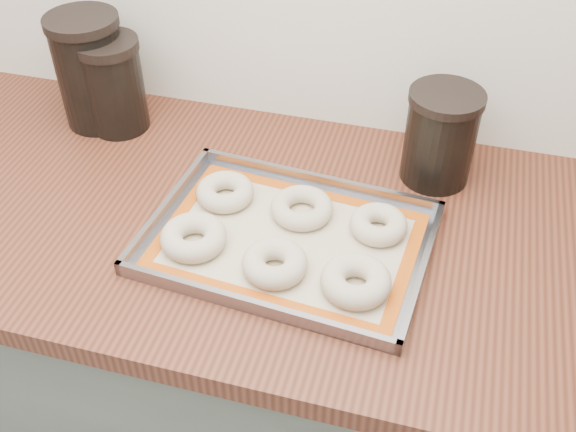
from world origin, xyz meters
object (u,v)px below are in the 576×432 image
(bagel_front_right, at_px, (356,281))
(canister_right, at_px, (440,136))
(canister_mid, at_px, (114,85))
(bagel_back_mid, at_px, (302,208))
(bagel_back_right, at_px, (378,224))
(canister_left, at_px, (91,70))
(baking_tray, at_px, (288,240))
(bagel_back_left, at_px, (225,192))
(bagel_front_left, at_px, (194,237))
(bagel_front_mid, at_px, (275,263))

(bagel_front_right, bearing_deg, canister_right, 75.22)
(canister_mid, bearing_deg, bagel_back_mid, -22.50)
(bagel_back_mid, xyz_separation_m, canister_right, (0.21, 0.18, 0.07))
(bagel_back_right, xyz_separation_m, canister_mid, (-0.56, 0.19, 0.07))
(canister_left, xyz_separation_m, canister_right, (0.69, -0.01, -0.02))
(bagel_back_right, relative_size, canister_right, 0.54)
(baking_tray, bearing_deg, bagel_back_left, 151.25)
(canister_mid, bearing_deg, canister_right, -0.03)
(bagel_front_left, relative_size, bagel_front_mid, 1.05)
(canister_left, distance_m, canister_right, 0.69)
(bagel_back_mid, height_order, bagel_back_right, bagel_back_right)
(bagel_front_mid, height_order, canister_left, canister_left)
(canister_mid, bearing_deg, bagel_front_right, -30.49)
(bagel_back_left, xyz_separation_m, bagel_back_right, (0.28, -0.01, 0.00))
(bagel_front_right, bearing_deg, bagel_back_mid, 129.86)
(baking_tray, distance_m, bagel_back_right, 0.15)
(bagel_back_left, bearing_deg, bagel_front_left, -94.68)
(bagel_front_mid, xyz_separation_m, canister_left, (-0.47, 0.33, 0.09))
(canister_left, height_order, canister_mid, canister_left)
(bagel_back_left, bearing_deg, canister_left, 151.55)
(bagel_front_mid, relative_size, bagel_back_mid, 0.97)
(bagel_front_right, bearing_deg, canister_mid, 149.51)
(baking_tray, height_order, bagel_front_right, bagel_front_right)
(bagel_front_left, relative_size, canister_right, 0.61)
(canister_left, bearing_deg, bagel_front_mid, -35.04)
(baking_tray, bearing_deg, canister_right, 49.04)
(baking_tray, bearing_deg, canister_mid, 149.72)
(baking_tray, height_order, bagel_back_left, bagel_back_left)
(bagel_back_right, bearing_deg, baking_tray, -156.52)
(bagel_front_left, distance_m, canister_mid, 0.41)
(bagel_front_left, relative_size, bagel_back_mid, 1.01)
(baking_tray, bearing_deg, bagel_front_right, -31.17)
(bagel_front_mid, bearing_deg, canister_mid, 142.76)
(bagel_front_right, xyz_separation_m, canister_right, (0.09, 0.33, 0.07))
(baking_tray, bearing_deg, bagel_back_right, 23.48)
(bagel_back_right, height_order, canister_mid, canister_mid)
(bagel_front_mid, xyz_separation_m, bagel_front_right, (0.13, -0.00, 0.00))
(canister_left, bearing_deg, bagel_back_mid, -21.41)
(bagel_front_right, height_order, canister_right, canister_right)
(canister_right, bearing_deg, bagel_back_left, -153.78)
(baking_tray, relative_size, bagel_front_right, 4.45)
(bagel_front_left, distance_m, bagel_back_mid, 0.19)
(bagel_back_right, bearing_deg, bagel_front_left, -158.61)
(baking_tray, xyz_separation_m, bagel_front_left, (-0.15, -0.05, 0.02))
(bagel_back_right, bearing_deg, bagel_back_mid, 176.37)
(bagel_back_mid, xyz_separation_m, canister_left, (-0.48, 0.19, 0.09))
(baking_tray, relative_size, bagel_front_left, 4.45)
(baking_tray, xyz_separation_m, canister_mid, (-0.42, 0.25, 0.09))
(baking_tray, height_order, bagel_back_right, bagel_back_right)
(bagel_front_right, distance_m, canister_left, 0.70)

